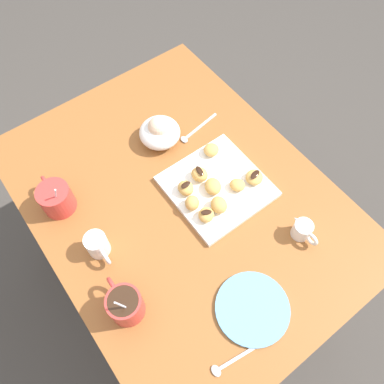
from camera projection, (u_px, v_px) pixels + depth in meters
The scene contains 24 objects.
ground_plane at pixel (184, 274), 1.78m from camera, with size 8.00×8.00×0.00m, color #423D38.
dining_table at pixel (181, 217), 1.24m from camera, with size 1.07×0.80×0.75m.
pastry_plate_square at pixel (217, 186), 1.13m from camera, with size 0.27×0.27×0.02m, color white.
coffee_mug_red_left at pixel (125, 304), 0.92m from camera, with size 0.13×0.09×0.15m.
coffee_mug_red_right at pixel (56, 198), 1.07m from camera, with size 0.13×0.09×0.13m.
cream_pitcher_white at pixel (98, 245), 1.00m from camera, with size 0.10×0.06×0.07m.
ice_cream_bowl at pixel (160, 131), 1.19m from camera, with size 0.13×0.13×0.10m.
chocolate_sauce_pitcher at pixel (303, 230), 1.04m from camera, with size 0.09×0.05×0.06m.
saucer_sky_left at pixel (252, 308), 0.96m from camera, with size 0.19×0.19×0.01m, color #66A8DB.
loose_spoon_near_saucer at pixel (234, 360), 0.90m from camera, with size 0.04×0.16×0.01m.
loose_spoon_by_plate at pixel (195, 131), 1.24m from camera, with size 0.04×0.16×0.01m.
beignet_0 at pixel (213, 186), 1.10m from camera, with size 0.05×0.05×0.03m, color #DBA351.
beignet_1 at pixel (219, 205), 1.07m from camera, with size 0.05×0.05×0.04m, color #DBA351.
beignet_2 at pixel (211, 150), 1.17m from camera, with size 0.05×0.05×0.03m, color #DBA351.
beignet_3 at pixel (185, 188), 1.10m from camera, with size 0.04×0.05×0.03m, color #DBA351.
chocolate_drizzle_3 at pixel (185, 184), 1.08m from camera, with size 0.03×0.02×0.01m, color black.
beignet_4 at pixel (192, 203), 1.07m from camera, with size 0.05×0.04×0.04m, color #DBA351.
beignet_5 at pixel (237, 185), 1.11m from camera, with size 0.05×0.04×0.03m, color #DBA351.
beignet_6 at pixel (254, 177), 1.12m from camera, with size 0.05×0.05×0.03m, color #DBA351.
chocolate_drizzle_6 at pixel (255, 174), 1.11m from camera, with size 0.04×0.02×0.01m, color black.
beignet_7 at pixel (206, 215), 1.06m from camera, with size 0.04×0.05×0.03m, color #DBA351.
chocolate_drizzle_7 at pixel (206, 212), 1.04m from camera, with size 0.03×0.02×0.01m, color black.
beignet_8 at pixel (200, 174), 1.12m from camera, with size 0.05×0.05×0.04m, color #DBA351.
chocolate_drizzle_8 at pixel (200, 171), 1.10m from camera, with size 0.04×0.02×0.01m, color black.
Camera 1 is at (-0.45, 0.29, 1.74)m, focal length 35.55 mm.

